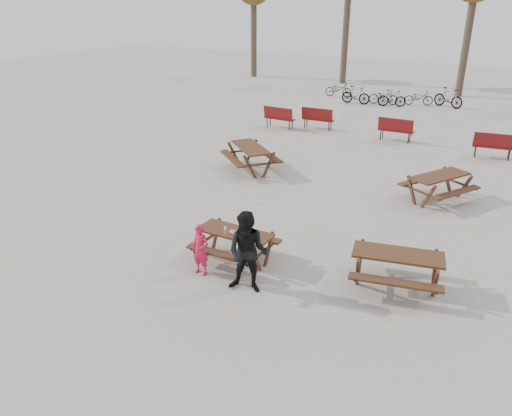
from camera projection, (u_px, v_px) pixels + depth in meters
The scene contains 13 objects.
ground at pixel (235, 260), 12.02m from camera, with size 80.00×80.00×0.00m, color gray.
main_picnic_table at pixel (235, 239), 11.79m from camera, with size 1.80×1.45×0.78m.
food_tray at pixel (233, 232), 11.62m from camera, with size 0.18×0.11×0.04m, color white.
bread_roll at pixel (233, 231), 11.61m from camera, with size 0.14×0.06×0.05m, color tan.
soda_bottle at pixel (225, 231), 11.59m from camera, with size 0.07×0.07×0.17m.
child at pixel (200, 250), 11.23m from camera, with size 0.45×0.29×1.22m, color red.
adult at pixel (248, 253), 10.47m from camera, with size 0.89×0.69×1.83m, color black.
picnic_table_east at pixel (396, 270), 10.79m from camera, with size 1.91×1.54×0.82m, color #391E15, non-canonical shape.
picnic_table_north at pixel (251, 158), 17.94m from camera, with size 2.07×1.66×0.89m, color #391E15, non-canonical shape.
picnic_table_far at pixel (438, 188), 15.31m from camera, with size 1.94×1.56×0.84m, color #391E15, non-canonical shape.
park_bench_row at pixel (365, 127), 21.90m from camera, with size 10.90×1.40×1.03m.
bicycle_row at pixel (390, 96), 28.70m from camera, with size 8.22×2.48×1.07m.
fallen_leaves at pixel (299, 226), 13.78m from camera, with size 11.00×11.00×0.01m, color gold, non-canonical shape.
Camera 1 is at (5.68, -8.87, 5.94)m, focal length 35.00 mm.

